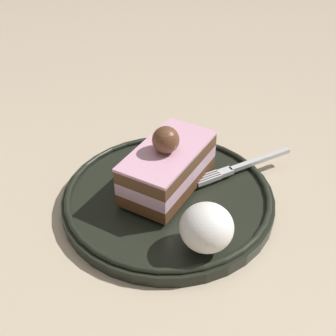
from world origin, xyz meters
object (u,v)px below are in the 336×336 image
at_px(cake_slice, 168,166).
at_px(fork, 241,166).
at_px(whipped_cream_dollop, 207,228).
at_px(dessert_plate, 168,198).

distance_m(cake_slice, fork, 0.09).
height_order(whipped_cream_dollop, fork, whipped_cream_dollop).
bearing_deg(cake_slice, whipped_cream_dollop, 60.38).
distance_m(dessert_plate, cake_slice, 0.04).
height_order(dessert_plate, cake_slice, cake_slice).
bearing_deg(cake_slice, fork, 148.54).
relative_size(dessert_plate, cake_slice, 1.89).
relative_size(cake_slice, whipped_cream_dollop, 2.43).
bearing_deg(whipped_cream_dollop, dessert_plate, -117.15).
xyz_separation_m(dessert_plate, cake_slice, (-0.01, -0.01, 0.03)).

